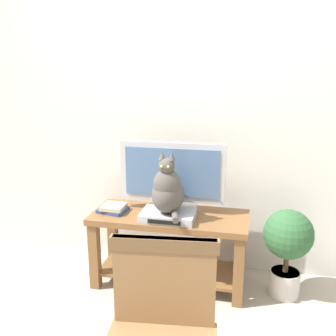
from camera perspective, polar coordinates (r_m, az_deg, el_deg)
name	(u,v)px	position (r m, az deg, el deg)	size (l,w,h in m)	color
ground_plane	(158,327)	(2.61, -1.50, -22.56)	(12.00, 12.00, 0.00)	#ADA393
back_wall	(187,92)	(3.01, 2.79, 11.15)	(7.00, 0.12, 2.80)	silver
tv_stand	(169,237)	(2.88, 0.22, -10.23)	(1.14, 0.47, 0.55)	brown
tv	(172,176)	(2.81, 0.62, -1.15)	(0.77, 0.20, 0.52)	#B7B7BC
media_box	(168,216)	(2.72, 0.02, -7.06)	(0.38, 0.26, 0.06)	#ADADB2
cat	(168,190)	(2.64, -0.02, -3.29)	(0.23, 0.34, 0.45)	#514C47
wooden_chair	(161,331)	(1.74, -1.07, -23.07)	(0.53, 0.53, 0.88)	olive
book_stack	(113,208)	(2.88, -8.12, -5.95)	(0.22, 0.20, 0.05)	#33477A
potted_plant	(288,243)	(2.84, 17.32, -10.63)	(0.34, 0.34, 0.64)	beige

